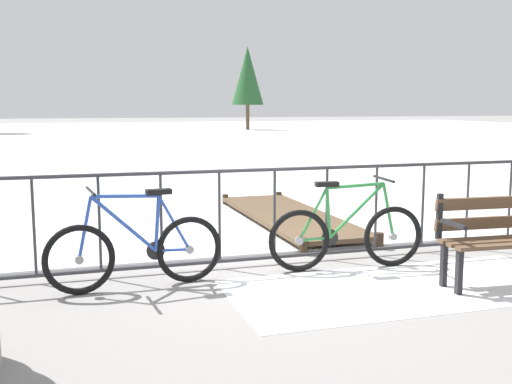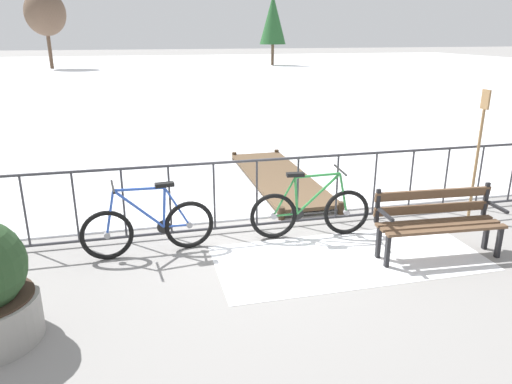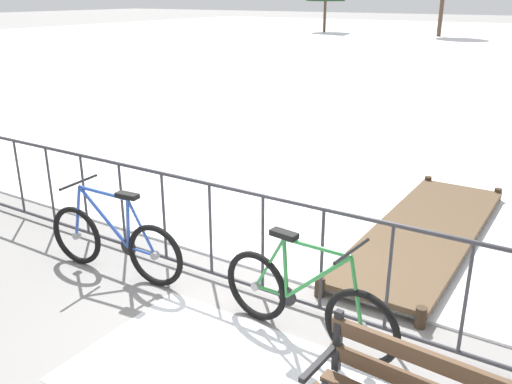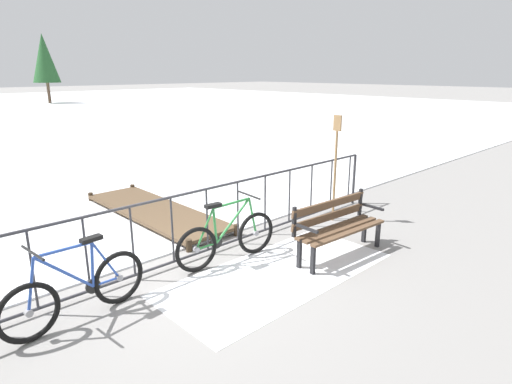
# 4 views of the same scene
# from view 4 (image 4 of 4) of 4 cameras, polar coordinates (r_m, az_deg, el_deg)

# --- Properties ---
(ground_plane) EXTENTS (160.00, 160.00, 0.00)m
(ground_plane) POSITION_cam_4_polar(r_m,az_deg,el_deg) (6.42, -10.82, -9.71)
(ground_plane) COLOR gray
(snow_patch) EXTENTS (3.43, 1.54, 0.01)m
(snow_patch) POSITION_cam_4_polar(r_m,az_deg,el_deg) (6.11, 2.96, -10.79)
(snow_patch) COLOR white
(snow_patch) RESTS_ON ground
(railing_fence) EXTENTS (9.06, 0.06, 1.07)m
(railing_fence) POSITION_cam_4_polar(r_m,az_deg,el_deg) (6.20, -11.08, -5.04)
(railing_fence) COLOR #38383D
(railing_fence) RESTS_ON ground
(bicycle_near_railing) EXTENTS (1.71, 0.52, 0.97)m
(bicycle_near_railing) POSITION_cam_4_polar(r_m,az_deg,el_deg) (5.30, -22.69, -12.02)
(bicycle_near_railing) COLOR black
(bicycle_near_railing) RESTS_ON ground
(bicycle_second) EXTENTS (1.71, 0.52, 0.97)m
(bicycle_second) POSITION_cam_4_polar(r_m,az_deg,el_deg) (6.33, -3.84, -6.20)
(bicycle_second) COLOR black
(bicycle_second) RESTS_ON ground
(park_bench) EXTENTS (1.63, 0.58, 0.89)m
(park_bench) POSITION_cam_4_polar(r_m,az_deg,el_deg) (6.62, 10.69, -4.12)
(park_bench) COLOR brown
(park_bench) RESTS_ON ground
(oar_upright) EXTENTS (0.04, 0.16, 1.98)m
(oar_upright) POSITION_cam_4_polar(r_m,az_deg,el_deg) (7.99, 10.55, 4.01)
(oar_upright) COLOR #937047
(oar_upright) RESTS_ON ground
(wooden_dock) EXTENTS (1.10, 3.77, 0.20)m
(wooden_dock) POSITION_cam_4_polar(r_m,az_deg,el_deg) (8.55, -13.27, -2.45)
(wooden_dock) COLOR brown
(wooden_dock) RESTS_ON ground
(tree_centre) EXTENTS (2.24, 2.24, 5.82)m
(tree_centre) POSITION_cam_4_polar(r_m,az_deg,el_deg) (42.36, -26.35, 15.66)
(tree_centre) COLOR brown
(tree_centre) RESTS_ON ground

